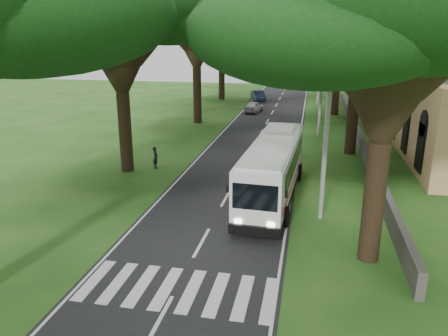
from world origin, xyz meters
TOP-DOWN VIEW (x-y plane):
  - ground at (0.00, 0.00)m, footprint 140.00×140.00m
  - road at (0.00, 25.00)m, footprint 8.00×120.00m
  - crosswalk at (0.00, -2.00)m, footprint 8.00×3.00m
  - property_wall at (9.00, 24.00)m, footprint 0.35×50.00m
  - pole_near at (5.50, 6.00)m, footprint 1.60×0.24m
  - pole_mid at (5.50, 26.00)m, footprint 1.60×0.24m
  - pole_far at (5.50, 46.00)m, footprint 1.60×0.24m
  - tree_l_mida at (-8.00, 12.00)m, footprint 13.16×13.16m
  - tree_l_midb at (-7.50, 30.00)m, footprint 13.48×13.48m
  - tree_l_far at (-8.50, 48.00)m, footprint 14.95×14.95m
  - tree_r_near at (7.50, 2.00)m, footprint 13.48×13.48m
  - tree_r_mida at (8.00, 20.00)m, footprint 12.98×12.98m
  - tree_r_midb at (7.50, 38.00)m, footprint 15.08×15.08m
  - tree_r_far at (8.50, 56.00)m, footprint 14.06×14.06m
  - coach_bus at (2.70, 8.64)m, footprint 3.25×11.88m
  - distant_car_a at (-2.29, 37.61)m, footprint 2.30×4.19m
  - distant_car_b at (-3.00, 47.71)m, footprint 2.86×4.53m
  - distant_car_c at (2.29, 65.50)m, footprint 2.52×5.08m
  - pedestrian at (-6.18, 12.89)m, footprint 0.47×0.64m

SIDE VIEW (x-z plane):
  - ground at x=0.00m, z-range 0.00..0.00m
  - crosswalk at x=0.00m, z-range -0.01..0.01m
  - road at x=0.00m, z-range -0.01..0.03m
  - property_wall at x=9.00m, z-range 0.00..1.20m
  - distant_car_a at x=-2.29m, z-range 0.03..1.38m
  - distant_car_b at x=-3.00m, z-range 0.03..1.44m
  - distant_car_c at x=2.29m, z-range 0.03..1.45m
  - pedestrian at x=-6.18m, z-range 0.00..1.60m
  - coach_bus at x=2.70m, z-range 0.13..3.60m
  - pole_near at x=5.50m, z-range 0.18..8.18m
  - pole_mid at x=5.50m, z-range 0.18..8.18m
  - pole_far at x=5.50m, z-range 0.18..8.18m
  - tree_r_near at x=7.50m, z-range 3.76..17.26m
  - tree_r_mida at x=8.00m, z-range 3.88..17.45m
  - tree_l_far at x=-8.50m, z-range 3.90..18.23m
  - tree_l_mida at x=-8.00m, z-range 4.08..18.14m
  - tree_r_far at x=8.50m, z-range 4.32..19.22m
  - tree_r_midb at x=7.50m, z-range 4.31..19.54m
  - tree_l_midb at x=-7.50m, z-range 4.49..19.54m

